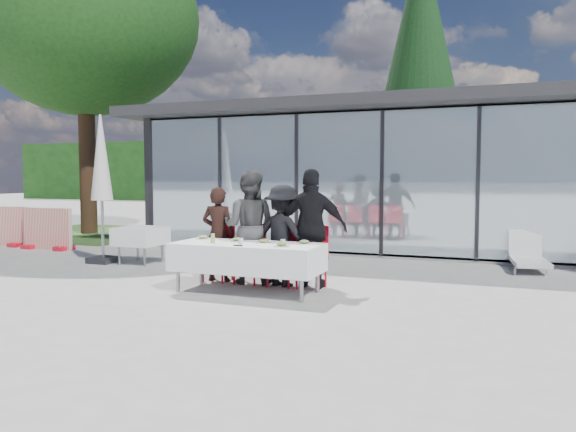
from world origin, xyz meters
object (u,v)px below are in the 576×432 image
Objects in this scene: dining_table at (247,257)px; deciduous_tree at (84,20)px; diner_b at (249,227)px; diner_c at (283,236)px; diner_a at (218,234)px; plate_b at (237,240)px; spare_table_left at (141,236)px; market_umbrella at (101,167)px; diner_chair_b at (251,250)px; lounger at (528,256)px; conifer_tree at (420,59)px; plate_a at (203,238)px; juice_bottle at (213,238)px; diner_chair_a at (220,249)px; diner_chair_d at (313,254)px; diner_chair_c at (284,252)px; plate_c at (264,241)px; diner_d at (312,229)px; plate_extra at (282,245)px; folded_eyeglasses at (238,245)px; plate_d at (304,243)px.

deciduous_tree is (-8.37, 6.27, 5.94)m from dining_table.
diner_c is (0.59, 0.00, -0.12)m from diner_b.
diner_a is at bearing 141.28° from dining_table.
plate_b reaches higher than spare_table_left.
diner_chair_b is at bearing -12.91° from market_umbrella.
diner_a is at bearing -147.36° from lounger.
dining_table is 0.75× the size of market_umbrella.
conifer_tree is (3.84, 11.48, 5.43)m from spare_table_left.
plate_a is 1.70× the size of juice_bottle.
deciduous_tree is (-8.15, 6.16, 5.71)m from plate_b.
diner_chair_d is at bearing 0.00° from diner_chair_a.
plate_b is at bearing -29.23° from spare_table_left.
juice_bottle is (-0.28, -0.26, 0.04)m from plate_b.
diner_chair_a is 1.00× the size of diner_chair_c.
plate_c is at bearing 95.65° from diner_c.
juice_bottle is at bearing -35.52° from spare_table_left.
diner_chair_c is at bearing 23.71° from plate_a.
diner_a is at bearing -177.05° from diner_chair_c.
diner_d reaches higher than plate_a.
plate_b and plate_extra have the same top height.
diner_chair_d is at bearing 177.94° from diner_a.
deciduous_tree is (-8.61, 6.17, 5.71)m from plate_c.
conifer_tree reaches higher than diner_d.
plate_extra reaches higher than dining_table.
plate_d is at bearing 32.64° from folded_eyeglasses.
diner_a is 0.98× the size of diner_c.
plate_extra is 14.46m from conifer_tree.
plate_d is 1.40m from juice_bottle.
deciduous_tree is (-9.03, 6.49, 5.71)m from plate_extra.
plate_b and plate_d have the same top height.
diner_chair_c is (0.59, 0.00, 0.00)m from diner_chair_b.
diner_d is 0.18× the size of conifer_tree.
plate_d is at bearing -1.31° from plate_a.
diner_c is 4.91m from lounger.
juice_bottle reaches higher than plate_extra.
diner_chair_a is at bearing 149.24° from plate_c.
spare_table_left is (-2.36, 1.04, 0.02)m from diner_chair_a.
diner_chair_d is at bearing 17.30° from plate_a.
spare_table_left is 0.62× the size of lounger.
plate_b is at bearing -93.69° from conifer_tree.
diner_d is at bearing 53.06° from folded_eyeglasses.
diner_chair_b reaches higher than lounger.
lounger is (3.24, 3.14, -0.68)m from diner_d.
plate_c reaches higher than folded_eyeglasses.
folded_eyeglasses is at bearing -25.89° from market_umbrella.
diner_chair_a is at bearing -23.74° from spare_table_left.
plate_extra is 5.31m from lounger.
diner_chair_b is 1.00× the size of diner_chair_d.
diner_d is 1.31m from folded_eyeglasses.
conifer_tree is at bearing 85.85° from diner_chair_b.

